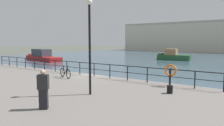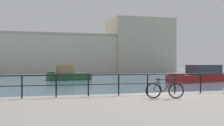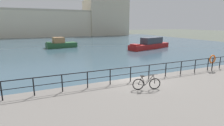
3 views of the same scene
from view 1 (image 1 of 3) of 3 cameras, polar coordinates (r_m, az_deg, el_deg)
name	(u,v)px [view 1 (image 1 of 3)]	position (r m, az deg, el deg)	size (l,w,h in m)	color
ground_plane	(92,83)	(18.59, -5.25, -5.30)	(240.00, 240.00, 0.00)	#4C5147
water_basin	(189,59)	(45.84, 19.76, 1.05)	(80.00, 60.00, 0.01)	#385160
quay_promenade	(24,94)	(14.28, -22.41, -7.62)	(56.00, 13.00, 0.75)	slate
moored_white_yacht	(42,56)	(41.96, -18.10, 1.77)	(10.25, 4.40, 2.08)	maroon
moored_cabin_cruiser	(173,56)	(42.30, 15.96, 1.83)	(6.19, 3.09, 2.11)	#23512D
quay_railing	(73,65)	(18.84, -10.32, -0.65)	(23.50, 0.07, 1.08)	black
parked_bicycle	(65,73)	(17.02, -12.36, -2.55)	(1.70, 0.60, 0.98)	black
mooring_bollard	(170,89)	(12.16, 15.17, -6.80)	(0.32, 0.32, 0.44)	black
life_ring_stand	(171,71)	(13.86, 15.40, -2.09)	(0.75, 0.16, 1.40)	black
quay_lamp_post	(90,35)	(11.28, -5.99, 7.48)	(0.32, 0.32, 5.01)	black
standing_person	(43,89)	(9.40, -17.85, -6.59)	(0.52, 0.49, 1.69)	black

